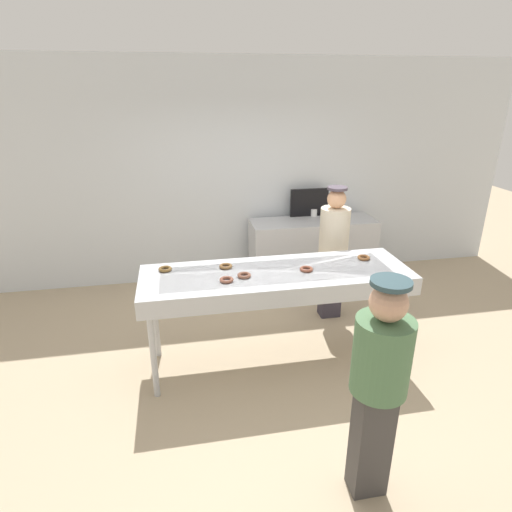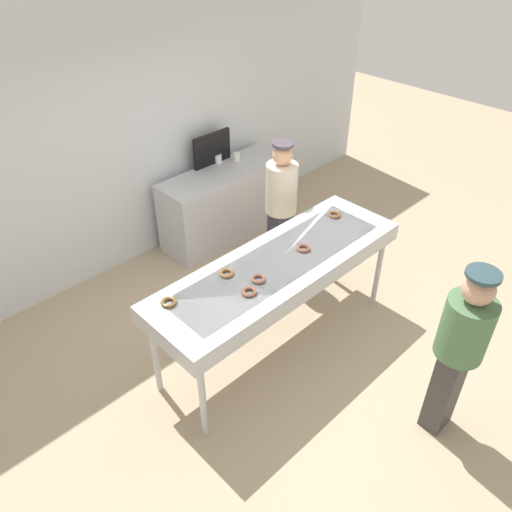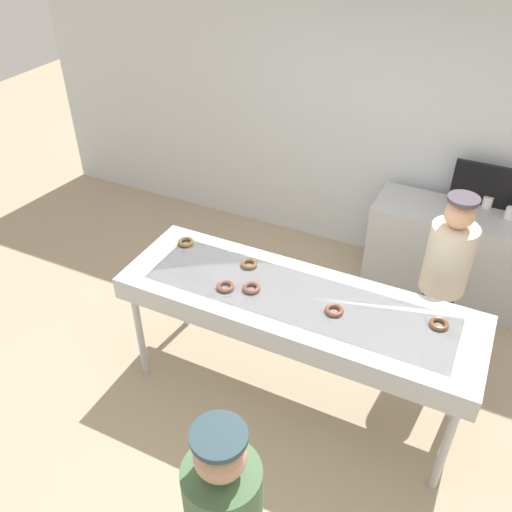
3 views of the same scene
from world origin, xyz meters
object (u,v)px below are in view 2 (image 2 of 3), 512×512
Objects in this scene: chocolate_donut_1 at (304,248)px; chocolate_donut_2 at (227,273)px; customer_waiting at (460,345)px; prep_counter at (227,202)px; paper_cup_0 at (218,159)px; chocolate_donut_4 at (334,215)px; worker_baker at (281,203)px; chocolate_donut_0 at (169,302)px; paper_cup_1 at (237,157)px; chocolate_donut_5 at (249,292)px; fryer_conveyor at (279,269)px; chocolate_donut_3 at (258,279)px; menu_display at (212,149)px.

chocolate_donut_1 is 0.78m from chocolate_donut_2.
customer_waiting is 3.51m from prep_counter.
prep_counter is 17.26× the size of paper_cup_0.
worker_baker is (-0.07, 0.67, -0.11)m from chocolate_donut_4.
prep_counter is (0.02, 1.69, -0.57)m from chocolate_donut_4.
chocolate_donut_2 is (0.58, -0.04, 0.00)m from chocolate_donut_0.
prep_counter is (1.43, 1.65, -0.57)m from chocolate_donut_2.
paper_cup_0 is (1.50, 1.86, -0.06)m from chocolate_donut_2.
chocolate_donut_4 reaches higher than paper_cup_1.
chocolate_donut_4 is 1.26× the size of paper_cup_0.
chocolate_donut_5 is 2.69m from paper_cup_1.
fryer_conveyor is 20.08× the size of chocolate_donut_3.
chocolate_donut_3 is at bearing -168.54° from fryer_conveyor.
fryer_conveyor is at bearing -115.03° from menu_display.
chocolate_donut_4 reaches higher than prep_counter.
fryer_conveyor is at bearing 11.46° from chocolate_donut_3.
paper_cup_0 is 0.24m from paper_cup_1.
paper_cup_0 is at bearing 57.21° from chocolate_donut_3.
chocolate_donut_0 is 1.98m from chocolate_donut_4.
chocolate_donut_5 is 1.26× the size of paper_cup_0.
worker_baker is at bearing 17.06° from chocolate_donut_0.
customer_waiting reaches higher than chocolate_donut_4.
chocolate_donut_0 is (-1.04, 0.22, 0.10)m from fryer_conveyor.
chocolate_donut_0 is 0.77m from chocolate_donut_3.
chocolate_donut_4 reaches higher than paper_cup_0.
paper_cup_0 is at bearing 90.62° from customer_waiting.
customer_waiting reaches higher than prep_counter.
chocolate_donut_2 is 2.39m from paper_cup_0.
worker_baker is at bearing -94.07° from menu_display.
chocolate_donut_4 is 1.81m from paper_cup_1.
chocolate_donut_2 is 0.31m from chocolate_donut_5.
chocolate_donut_3 is 2.50m from paper_cup_0.
customer_waiting is at bearing -61.80° from chocolate_donut_5.
paper_cup_1 is (0.95, 1.95, -0.06)m from chocolate_donut_1.
chocolate_donut_0 is 0.65m from chocolate_donut_5.
menu_display is at bearing 42.62° from chocolate_donut_0.
fryer_conveyor is at bearing 112.46° from customer_waiting.
chocolate_donut_4 is 0.23× the size of menu_display.
paper_cup_1 is (1.56, 1.98, -0.06)m from chocolate_donut_3.
paper_cup_1 is (1.73, 2.05, -0.06)m from chocolate_donut_5.
worker_baker reaches higher than fryer_conveyor.
customer_waiting is (0.00, -1.55, -0.09)m from chocolate_donut_1.
chocolate_donut_5 is 0.23× the size of menu_display.
chocolate_donut_3 reaches higher than prep_counter.
paper_cup_1 is at bearing 57.21° from fryer_conveyor.
paper_cup_0 is (1.36, 2.10, -0.06)m from chocolate_donut_3.
chocolate_donut_5 is (-1.44, -0.27, 0.00)m from chocolate_donut_4.
chocolate_donut_1 is 1.26× the size of paper_cup_1.
chocolate_donut_2 is at bearing 84.24° from chocolate_donut_5.
paper_cup_1 reaches higher than prep_counter.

